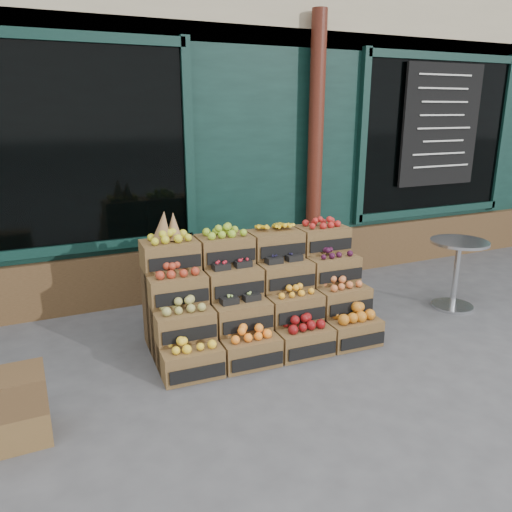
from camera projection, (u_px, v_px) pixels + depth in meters
name	position (u px, v px, depth m)	size (l,w,h in m)	color
ground	(312.00, 371.00, 4.19)	(60.00, 60.00, 0.00)	#48484B
shop_facade	(153.00, 91.00, 7.97)	(12.00, 6.24, 4.80)	black
crate_display	(258.00, 300.00, 4.68)	(2.08, 1.08, 1.28)	brown
spare_crates	(8.00, 410.00, 3.23)	(0.50, 0.35, 0.49)	brown
bistro_table	(457.00, 266.00, 5.42)	(0.61, 0.61, 0.77)	#AFB2B6
shopkeeper	(76.00, 216.00, 5.66)	(0.70, 0.46, 1.91)	#164D1A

